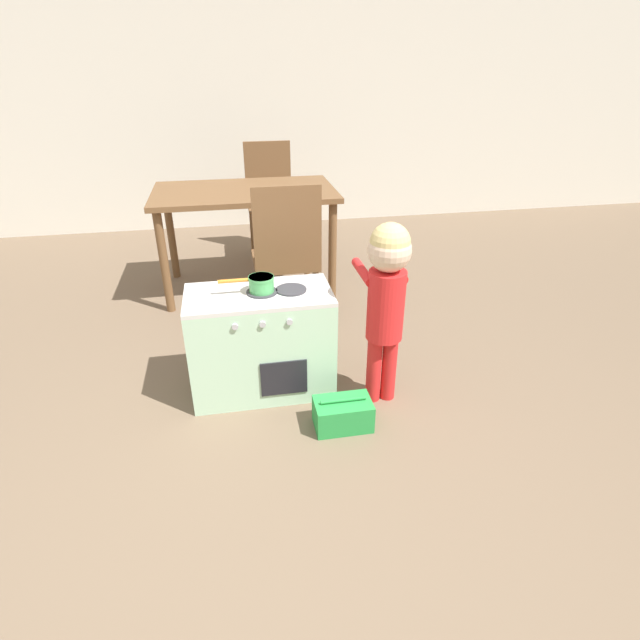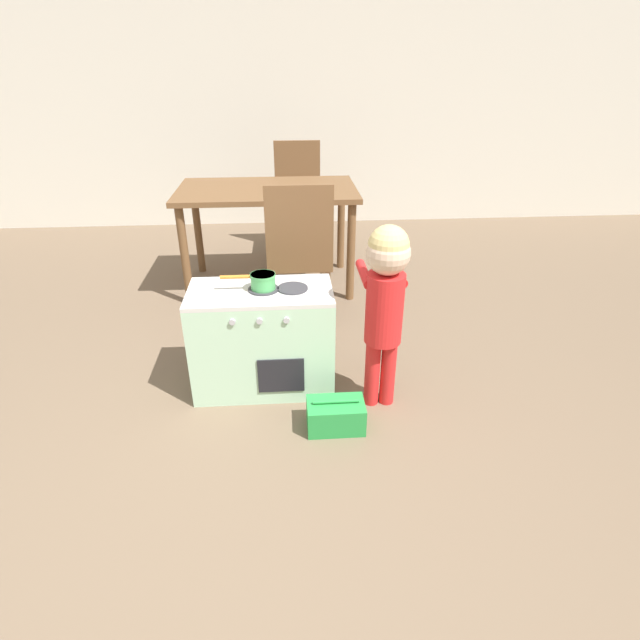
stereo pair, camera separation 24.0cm
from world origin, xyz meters
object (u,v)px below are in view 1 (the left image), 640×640
(play_kitchen, at_px, (262,342))
(toy_pot, at_px, (260,283))
(toy_basket, at_px, (343,414))
(dining_chair_near, at_px, (286,255))
(dining_chair_far, at_px, (270,197))
(dining_table, at_px, (245,203))
(child_figure, at_px, (387,287))

(play_kitchen, relative_size, toy_pot, 2.67)
(toy_pot, height_order, toy_basket, toy_pot)
(toy_pot, distance_m, toy_basket, 0.72)
(play_kitchen, relative_size, dining_chair_near, 0.76)
(dining_chair_far, bearing_deg, play_kitchen, 82.84)
(play_kitchen, bearing_deg, dining_table, 89.29)
(child_figure, relative_size, dining_chair_far, 0.99)
(toy_pot, height_order, dining_table, dining_table)
(toy_pot, xyz_separation_m, toy_basket, (0.32, -0.38, -0.52))
(dining_chair_near, bearing_deg, play_kitchen, -108.40)
(child_figure, relative_size, toy_basket, 3.46)
(dining_table, height_order, dining_chair_far, dining_chair_far)
(child_figure, height_order, toy_basket, child_figure)
(toy_pot, xyz_separation_m, child_figure, (0.55, -0.19, 0.02))
(toy_pot, xyz_separation_m, dining_chair_far, (0.24, 2.02, -0.11))
(play_kitchen, height_order, dining_chair_far, dining_chair_far)
(play_kitchen, bearing_deg, dining_chair_far, 82.84)
(play_kitchen, xyz_separation_m, dining_chair_near, (0.21, 0.63, 0.21))
(child_figure, distance_m, dining_table, 1.60)
(dining_table, xyz_separation_m, dining_chair_far, (0.24, 0.71, -0.14))
(toy_pot, relative_size, child_figure, 0.29)
(dining_chair_far, bearing_deg, dining_table, 71.48)
(toy_pot, bearing_deg, toy_basket, -49.61)
(play_kitchen, relative_size, dining_chair_far, 0.76)
(toy_pot, relative_size, dining_chair_far, 0.28)
(child_figure, xyz_separation_m, dining_table, (-0.55, 1.50, 0.02))
(dining_table, bearing_deg, toy_basket, -79.38)
(child_figure, bearing_deg, toy_pot, 160.79)
(toy_pot, distance_m, dining_chair_far, 2.03)
(toy_pot, relative_size, toy_basket, 0.99)
(child_figure, relative_size, dining_chair_near, 0.99)
(play_kitchen, height_order, toy_pot, toy_pot)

